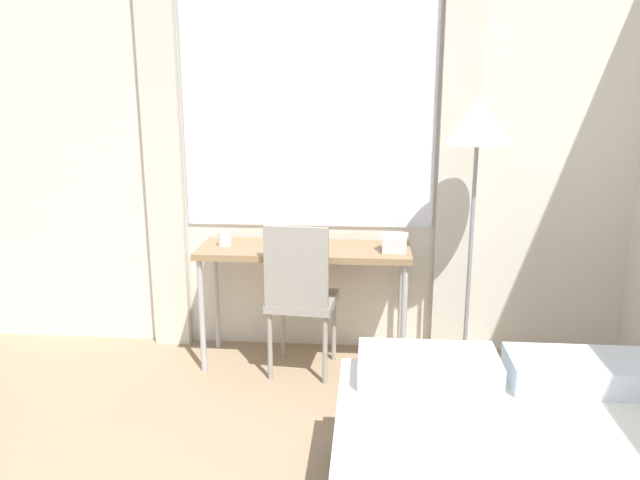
{
  "coord_description": "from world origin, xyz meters",
  "views": [
    {
      "loc": [
        0.33,
        -0.66,
        1.76
      ],
      "look_at": [
        0.05,
        2.69,
        0.92
      ],
      "focal_mm": 35.0,
      "sensor_mm": 36.0,
      "label": 1
    }
  ],
  "objects_px": {
    "desk": "(304,259)",
    "telephone": "(394,243)",
    "mug": "(225,239)",
    "book": "(306,247)",
    "desk_chair": "(300,291)",
    "standing_lamp": "(477,135)"
  },
  "relations": [
    {
      "from": "desk",
      "to": "telephone",
      "type": "bearing_deg",
      "value": -4.43
    },
    {
      "from": "telephone",
      "to": "mug",
      "type": "distance_m",
      "value": 1.06
    },
    {
      "from": "telephone",
      "to": "mug",
      "type": "relative_size",
      "value": 1.93
    },
    {
      "from": "desk_chair",
      "to": "mug",
      "type": "distance_m",
      "value": 0.6
    },
    {
      "from": "standing_lamp",
      "to": "telephone",
      "type": "height_order",
      "value": "standing_lamp"
    },
    {
      "from": "book",
      "to": "desk_chair",
      "type": "bearing_deg",
      "value": -96.85
    },
    {
      "from": "mug",
      "to": "book",
      "type": "bearing_deg",
      "value": -4.52
    },
    {
      "from": "desk",
      "to": "standing_lamp",
      "type": "xyz_separation_m",
      "value": [
        1.0,
        -0.12,
        0.78
      ]
    },
    {
      "from": "desk",
      "to": "book",
      "type": "bearing_deg",
      "value": -70.18
    },
    {
      "from": "desk_chair",
      "to": "standing_lamp",
      "type": "height_order",
      "value": "standing_lamp"
    },
    {
      "from": "desk_chair",
      "to": "book",
      "type": "bearing_deg",
      "value": 88.63
    },
    {
      "from": "book",
      "to": "mug",
      "type": "bearing_deg",
      "value": 175.48
    },
    {
      "from": "standing_lamp",
      "to": "book",
      "type": "bearing_deg",
      "value": 175.09
    },
    {
      "from": "desk",
      "to": "book",
      "type": "height_order",
      "value": "book"
    },
    {
      "from": "desk_chair",
      "to": "telephone",
      "type": "distance_m",
      "value": 0.64
    },
    {
      "from": "desk",
      "to": "mug",
      "type": "distance_m",
      "value": 0.52
    },
    {
      "from": "desk",
      "to": "standing_lamp",
      "type": "relative_size",
      "value": 0.78
    },
    {
      "from": "mug",
      "to": "desk_chair",
      "type": "bearing_deg",
      "value": -21.26
    },
    {
      "from": "desk_chair",
      "to": "book",
      "type": "height_order",
      "value": "desk_chair"
    },
    {
      "from": "desk",
      "to": "mug",
      "type": "relative_size",
      "value": 15.27
    },
    {
      "from": "telephone",
      "to": "book",
      "type": "xyz_separation_m",
      "value": [
        -0.54,
        0.01,
        -0.04
      ]
    },
    {
      "from": "standing_lamp",
      "to": "telephone",
      "type": "bearing_deg",
      "value": 170.6
    }
  ]
}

